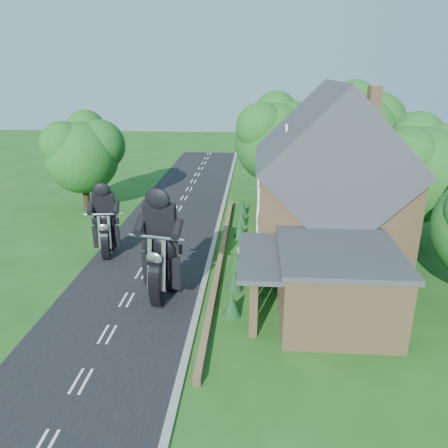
# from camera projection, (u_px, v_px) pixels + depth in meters

# --- Properties ---
(ground) EXTENTS (120.00, 120.00, 0.00)m
(ground) POSITION_uv_depth(u_px,v_px,m) (127.00, 300.00, 21.74)
(ground) COLOR #1B4F16
(ground) RESTS_ON ground
(road) EXTENTS (7.00, 80.00, 0.02)m
(road) POSITION_uv_depth(u_px,v_px,m) (127.00, 300.00, 21.74)
(road) COLOR black
(road) RESTS_ON ground
(kerb) EXTENTS (0.30, 80.00, 0.12)m
(kerb) POSITION_uv_depth(u_px,v_px,m) (199.00, 302.00, 21.47)
(kerb) COLOR gray
(kerb) RESTS_ON ground
(garden_wall) EXTENTS (0.30, 22.00, 0.40)m
(garden_wall) POSITION_uv_depth(u_px,v_px,m) (221.00, 258.00, 26.07)
(garden_wall) COLOR #926F4A
(garden_wall) RESTS_ON ground
(house) EXTENTS (9.54, 8.64, 10.24)m
(house) POSITION_uv_depth(u_px,v_px,m) (329.00, 188.00, 25.18)
(house) COLOR #926F4A
(house) RESTS_ON ground
(annex) EXTENTS (7.05, 5.94, 3.44)m
(annex) POSITION_uv_depth(u_px,v_px,m) (333.00, 282.00, 19.72)
(annex) COLOR #926F4A
(annex) RESTS_ON ground
(tree_house_right) EXTENTS (6.51, 6.00, 8.40)m
(tree_house_right) POSITION_uv_depth(u_px,v_px,m) (424.00, 166.00, 26.93)
(tree_house_right) COLOR black
(tree_house_right) RESTS_ON ground
(tree_behind_house) EXTENTS (7.81, 7.20, 10.08)m
(tree_behind_house) POSITION_uv_depth(u_px,v_px,m) (359.00, 132.00, 33.81)
(tree_behind_house) COLOR black
(tree_behind_house) RESTS_ON ground
(tree_behind_left) EXTENTS (6.94, 6.40, 9.16)m
(tree_behind_left) POSITION_uv_depth(u_px,v_px,m) (280.00, 135.00, 35.31)
(tree_behind_left) COLOR black
(tree_behind_left) RESTS_ON ground
(tree_far_road) EXTENTS (6.08, 5.60, 7.84)m
(tree_far_road) POSITION_uv_depth(u_px,v_px,m) (87.00, 151.00, 33.81)
(tree_far_road) COLOR black
(tree_far_road) RESTS_ON ground
(shrub_a) EXTENTS (0.90, 0.90, 1.10)m
(shrub_a) POSITION_uv_depth(u_px,v_px,m) (232.00, 305.00, 20.25)
(shrub_a) COLOR black
(shrub_a) RESTS_ON ground
(shrub_b) EXTENTS (0.90, 0.90, 1.10)m
(shrub_b) POSITION_uv_depth(u_px,v_px,m) (234.00, 280.00, 22.60)
(shrub_b) COLOR black
(shrub_b) RESTS_ON ground
(shrub_c) EXTENTS (0.90, 0.90, 1.10)m
(shrub_c) POSITION_uv_depth(u_px,v_px,m) (237.00, 260.00, 24.95)
(shrub_c) COLOR black
(shrub_c) RESTS_ON ground
(shrub_d) EXTENTS (0.90, 0.90, 1.10)m
(shrub_d) POSITION_uv_depth(u_px,v_px,m) (240.00, 229.00, 29.64)
(shrub_d) COLOR black
(shrub_d) RESTS_ON ground
(shrub_e) EXTENTS (0.90, 0.90, 1.10)m
(shrub_e) POSITION_uv_depth(u_px,v_px,m) (241.00, 217.00, 31.98)
(shrub_e) COLOR black
(shrub_e) RESTS_ON ground
(shrub_f) EXTENTS (0.90, 0.90, 1.10)m
(shrub_f) POSITION_uv_depth(u_px,v_px,m) (242.00, 207.00, 34.33)
(shrub_f) COLOR black
(shrub_f) RESTS_ON ground
(motorcycle_lead) EXTENTS (0.85, 1.92, 1.73)m
(motorcycle_lead) POSITION_uv_depth(u_px,v_px,m) (164.00, 283.00, 21.55)
(motorcycle_lead) COLOR black
(motorcycle_lead) RESTS_ON ground
(motorcycle_follow) EXTENTS (0.60, 1.54, 1.39)m
(motorcycle_follow) POSITION_uv_depth(u_px,v_px,m) (108.00, 245.00, 26.60)
(motorcycle_follow) COLOR black
(motorcycle_follow) RESTS_ON ground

